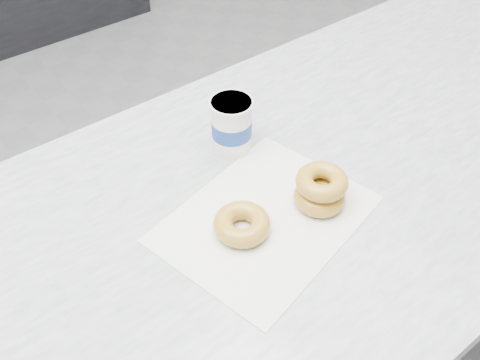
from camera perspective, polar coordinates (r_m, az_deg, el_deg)
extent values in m
plane|color=gray|center=(1.93, -13.42, -12.41)|extent=(5.00, 5.00, 0.00)
cube|color=silver|center=(0.89, -4.50, -7.22)|extent=(3.06, 0.76, 0.04)
cube|color=silver|center=(0.90, 2.75, -4.14)|extent=(0.39, 0.33, 0.00)
torus|color=#B69032|center=(0.87, 0.21, -4.72)|extent=(0.11, 0.11, 0.03)
torus|color=#B69032|center=(0.92, 8.47, -1.78)|extent=(0.09, 0.09, 0.03)
torus|color=#B69032|center=(0.90, 8.72, -0.18)|extent=(0.12, 0.12, 0.03)
cylinder|color=white|center=(1.00, -0.90, 5.85)|extent=(0.09, 0.09, 0.11)
cylinder|color=white|center=(0.96, -0.93, 8.22)|extent=(0.08, 0.08, 0.01)
cylinder|color=navy|center=(1.00, -0.90, 5.64)|extent=(0.09, 0.09, 0.03)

